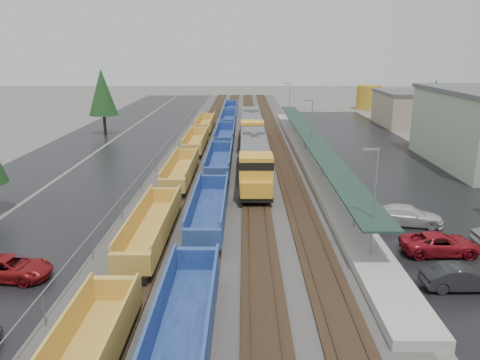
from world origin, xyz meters
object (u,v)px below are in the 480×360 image
at_px(storage_tank, 368,97).
at_px(well_string_blue, 220,162).
at_px(locomotive_lead, 254,159).
at_px(parked_car_east_a, 461,278).
at_px(locomotive_trail, 251,128).
at_px(parked_car_east_b, 440,244).
at_px(parked_car_east_c, 408,216).
at_px(well_string_yellow, 169,195).
at_px(parked_car_west_c, 10,268).

bearing_deg(storage_tank, well_string_blue, -118.45).
distance_m(well_string_blue, storage_tank, 69.24).
bearing_deg(locomotive_lead, parked_car_east_a, -63.56).
height_order(locomotive_trail, parked_car_east_b, locomotive_trail).
bearing_deg(parked_car_east_c, parked_car_east_a, -170.90).
relative_size(locomotive_lead, locomotive_trail, 1.00).
xyz_separation_m(locomotive_lead, locomotive_trail, (0.00, 21.00, 0.00)).
distance_m(locomotive_trail, well_string_yellow, 30.88).
bearing_deg(storage_tank, parked_car_east_b, -100.88).
height_order(locomotive_trail, parked_car_east_c, locomotive_trail).
relative_size(locomotive_trail, well_string_blue, 0.18).
relative_size(well_string_blue, parked_car_west_c, 22.43).
distance_m(well_string_blue, parked_car_east_c, 23.92).
height_order(parked_car_west_c, parked_car_east_a, parked_car_east_a).
xyz_separation_m(parked_car_east_a, parked_car_east_c, (0.43, 10.82, 0.05)).
xyz_separation_m(well_string_blue, parked_car_west_c, (-11.95, -27.06, -0.47)).
relative_size(storage_tank, parked_car_east_a, 1.23).
bearing_deg(locomotive_lead, well_string_yellow, -132.30).
relative_size(locomotive_lead, storage_tank, 3.68).
height_order(storage_tank, parked_car_east_b, storage_tank).
bearing_deg(parked_car_east_a, storage_tank, -12.29).
bearing_deg(locomotive_trail, locomotive_lead, -90.00).
height_order(locomotive_lead, parked_car_east_c, locomotive_lead).
bearing_deg(well_string_blue, well_string_yellow, -107.33).
relative_size(locomotive_lead, well_string_blue, 0.18).
relative_size(well_string_blue, parked_car_east_a, 25.65).
bearing_deg(well_string_blue, parked_car_east_b, -53.89).
relative_size(well_string_yellow, parked_car_east_c, 17.56).
bearing_deg(parked_car_east_c, parked_car_west_c, 120.24).
relative_size(well_string_yellow, storage_tank, 17.31).
relative_size(parked_car_east_a, parked_car_east_b, 0.84).
distance_m(locomotive_lead, well_string_blue, 5.82).
xyz_separation_m(locomotive_lead, parked_car_east_b, (12.83, -19.05, -1.75)).
bearing_deg(locomotive_trail, parked_car_east_a, -75.10).
bearing_deg(well_string_yellow, parked_car_east_a, -37.51).
bearing_deg(storage_tank, parked_car_east_a, -100.78).
bearing_deg(locomotive_trail, well_string_yellow, -105.03).
xyz_separation_m(well_string_blue, parked_car_east_c, (16.45, -17.36, -0.39)).
distance_m(parked_car_east_a, parked_car_east_c, 10.83).
xyz_separation_m(parked_car_east_b, parked_car_east_c, (-0.39, 5.72, 0.05)).
height_order(well_string_yellow, parked_car_east_a, well_string_yellow).
bearing_deg(well_string_blue, storage_tank, 61.55).
relative_size(well_string_yellow, parked_car_east_a, 21.35).
height_order(well_string_blue, storage_tank, storage_tank).
bearing_deg(well_string_yellow, parked_car_east_c, -12.53).
bearing_deg(parked_car_east_c, storage_tank, -0.54).
relative_size(parked_car_west_c, parked_car_east_c, 0.94).
distance_m(well_string_yellow, parked_car_east_b, 23.23).
height_order(locomotive_lead, locomotive_trail, same).
xyz_separation_m(parked_car_west_c, parked_car_east_b, (28.78, 3.98, 0.03)).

